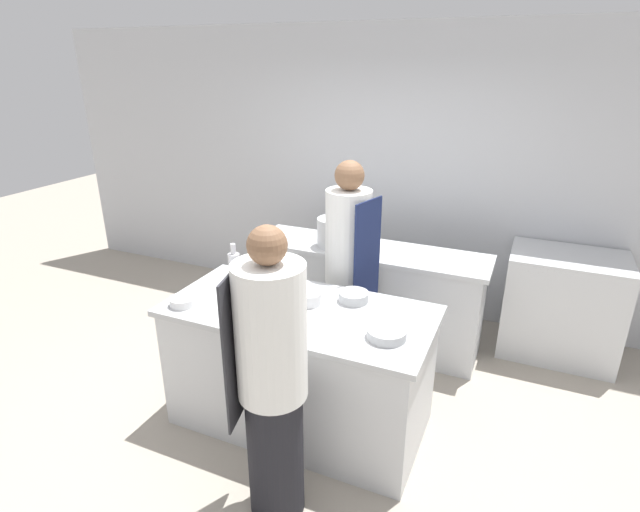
% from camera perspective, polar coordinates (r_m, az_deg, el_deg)
% --- Properties ---
extents(ground_plane, '(16.00, 16.00, 0.00)m').
position_cam_1_polar(ground_plane, '(3.87, -2.20, -18.13)').
color(ground_plane, '#A89E8E').
extents(wall_back, '(8.00, 0.06, 2.80)m').
position_cam_1_polar(wall_back, '(5.08, 8.22, 9.25)').
color(wall_back, silver).
rests_on(wall_back, ground_plane).
extents(prep_counter, '(1.81, 0.88, 0.92)m').
position_cam_1_polar(prep_counter, '(3.59, -2.31, -12.47)').
color(prep_counter, silver).
rests_on(prep_counter, ground_plane).
extents(pass_counter, '(2.11, 0.57, 0.92)m').
position_cam_1_polar(pass_counter, '(4.59, 5.36, -4.46)').
color(pass_counter, silver).
rests_on(pass_counter, ground_plane).
extents(oven_range, '(0.94, 0.66, 0.93)m').
position_cam_1_polar(oven_range, '(4.86, 25.88, -5.09)').
color(oven_range, silver).
rests_on(oven_range, ground_plane).
extents(chef_at_prep_near, '(0.42, 0.40, 1.75)m').
position_cam_1_polar(chef_at_prep_near, '(2.74, -5.49, -14.15)').
color(chef_at_prep_near, black).
rests_on(chef_at_prep_near, ground_plane).
extents(chef_at_stove, '(0.40, 0.39, 1.78)m').
position_cam_1_polar(chef_at_stove, '(3.96, 3.19, -1.79)').
color(chef_at_stove, black).
rests_on(chef_at_stove, ground_plane).
extents(bottle_olive_oil, '(0.07, 0.07, 0.23)m').
position_cam_1_polar(bottle_olive_oil, '(3.62, -4.07, -2.24)').
color(bottle_olive_oil, '#2D5175').
rests_on(bottle_olive_oil, prep_counter).
extents(bottle_vinegar, '(0.07, 0.07, 0.23)m').
position_cam_1_polar(bottle_vinegar, '(3.48, -8.27, -3.47)').
color(bottle_vinegar, black).
rests_on(bottle_vinegar, prep_counter).
extents(bottle_wine, '(0.09, 0.09, 0.29)m').
position_cam_1_polar(bottle_wine, '(3.78, -9.77, -1.08)').
color(bottle_wine, silver).
rests_on(bottle_wine, prep_counter).
extents(bowl_mixing_large, '(0.24, 0.24, 0.06)m').
position_cam_1_polar(bowl_mixing_large, '(3.03, 7.62, -8.78)').
color(bowl_mixing_large, '#B7BABC').
rests_on(bowl_mixing_large, prep_counter).
extents(bowl_prep_small, '(0.17, 0.17, 0.06)m').
position_cam_1_polar(bowl_prep_small, '(3.51, -15.42, -5.02)').
color(bowl_prep_small, white).
rests_on(bowl_prep_small, prep_counter).
extents(bowl_ceramic_blue, '(0.21, 0.21, 0.07)m').
position_cam_1_polar(bowl_ceramic_blue, '(3.44, 3.87, -4.66)').
color(bowl_ceramic_blue, '#B7BABC').
rests_on(bowl_ceramic_blue, prep_counter).
extents(bowl_wooden_salad, '(0.16, 0.16, 0.08)m').
position_cam_1_polar(bowl_wooden_salad, '(3.39, -1.23, -4.85)').
color(bowl_wooden_salad, white).
rests_on(bowl_wooden_salad, prep_counter).
extents(cup, '(0.09, 0.09, 0.10)m').
position_cam_1_polar(cup, '(3.54, -6.07, -3.66)').
color(cup, '#B2382D').
rests_on(cup, prep_counter).
extents(stockpot, '(0.30, 0.30, 0.26)m').
position_cam_1_polar(stockpot, '(4.40, 1.60, 2.72)').
color(stockpot, silver).
rests_on(stockpot, pass_counter).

